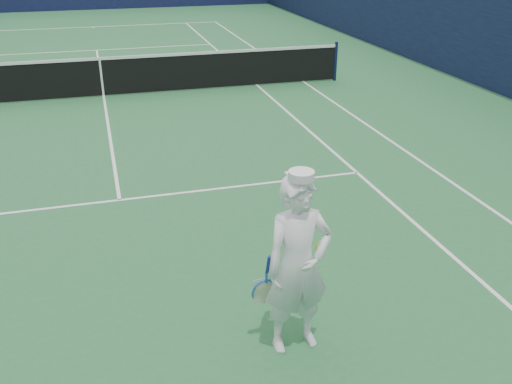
# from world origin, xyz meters

# --- Properties ---
(ground) EXTENTS (80.00, 80.00, 0.00)m
(ground) POSITION_xyz_m (0.00, 0.00, 0.00)
(ground) COLOR #266537
(ground) RESTS_ON ground
(court_markings) EXTENTS (11.03, 23.83, 0.01)m
(court_markings) POSITION_xyz_m (0.00, 0.00, 0.00)
(court_markings) COLOR white
(court_markings) RESTS_ON ground
(windscreen_fence) EXTENTS (20.12, 36.12, 4.00)m
(windscreen_fence) POSITION_xyz_m (0.00, 0.00, 2.00)
(windscreen_fence) COLOR #0F1337
(windscreen_fence) RESTS_ON ground
(tennis_net) EXTENTS (12.88, 0.09, 1.07)m
(tennis_net) POSITION_xyz_m (0.00, 0.00, 0.55)
(tennis_net) COLOR #141E4C
(tennis_net) RESTS_ON ground
(tennis_player) EXTENTS (0.81, 0.50, 1.94)m
(tennis_player) POSITION_xyz_m (1.54, -10.41, 0.95)
(tennis_player) COLOR white
(tennis_player) RESTS_ON ground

